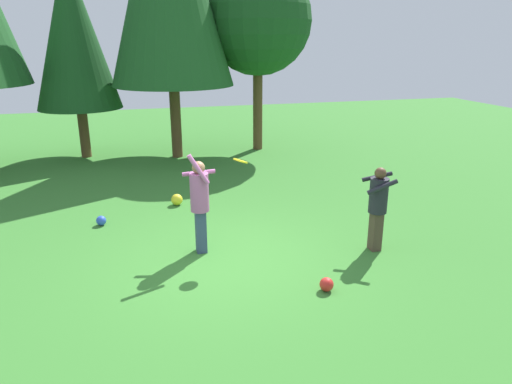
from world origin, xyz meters
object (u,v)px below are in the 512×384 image
(frisbee, at_px, (241,161))
(ball_red, at_px, (327,284))
(ball_yellow, at_px, (177,200))
(person_catcher, at_px, (378,202))
(ball_blue, at_px, (101,221))
(tree_left, at_px, (73,33))
(tree_right, at_px, (258,21))
(person_thrower, at_px, (200,199))

(frisbee, height_order, ball_red, frisbee)
(ball_yellow, bearing_deg, person_catcher, -46.39)
(ball_red, bearing_deg, ball_yellow, 111.46)
(frisbee, distance_m, ball_red, 2.63)
(frisbee, xyz_separation_m, ball_blue, (-2.61, 1.97, -1.63))
(frisbee, bearing_deg, person_catcher, -15.25)
(ball_red, bearing_deg, tree_left, 112.33)
(tree_right, relative_size, tree_left, 0.97)
(tree_left, bearing_deg, ball_yellow, -66.96)
(person_catcher, relative_size, frisbee, 4.76)
(person_thrower, bearing_deg, ball_blue, 144.13)
(tree_right, bearing_deg, person_thrower, -112.49)
(person_catcher, distance_m, ball_red, 2.08)
(ball_red, xyz_separation_m, tree_right, (1.65, 10.02, 4.27))
(person_thrower, relative_size, frisbee, 5.71)
(ball_red, distance_m, ball_blue, 5.22)
(tree_right, xyz_separation_m, tree_left, (-5.93, 0.38, -0.39))
(person_thrower, distance_m, tree_right, 9.34)
(tree_right, bearing_deg, frisbee, -107.60)
(ball_blue, distance_m, tree_left, 7.67)
(frisbee, distance_m, ball_blue, 3.66)
(person_catcher, xyz_separation_m, ball_yellow, (-3.34, 3.50, -0.82))
(frisbee, xyz_separation_m, ball_yellow, (-0.90, 2.84, -1.60))
(tree_right, height_order, tree_left, tree_left)
(frisbee, bearing_deg, person_thrower, 171.07)
(person_catcher, relative_size, tree_right, 0.26)
(tree_left, bearing_deg, tree_right, -3.67)
(frisbee, relative_size, ball_yellow, 1.24)
(person_thrower, height_order, person_catcher, person_thrower)
(ball_red, height_order, ball_yellow, ball_yellow)
(person_catcher, relative_size, ball_yellow, 5.90)
(person_catcher, bearing_deg, tree_right, -75.78)
(tree_left, bearing_deg, ball_red, -67.67)
(person_thrower, xyz_separation_m, ball_blue, (-1.87, 1.86, -0.94))
(person_thrower, xyz_separation_m, ball_yellow, (-0.16, 2.72, -0.91))
(person_catcher, distance_m, tree_right, 9.48)
(ball_red, xyz_separation_m, ball_yellow, (-1.84, 4.69, 0.02))
(person_thrower, bearing_deg, person_catcher, -4.86)
(tree_left, bearing_deg, ball_blue, -83.75)
(ball_red, xyz_separation_m, tree_left, (-4.27, 10.40, 3.88))
(tree_left, bearing_deg, person_thrower, -72.93)
(person_thrower, distance_m, ball_yellow, 2.88)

